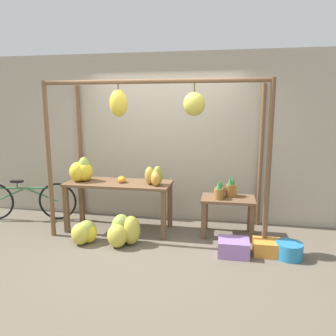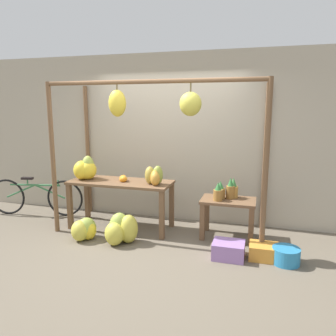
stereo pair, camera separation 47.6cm
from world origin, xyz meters
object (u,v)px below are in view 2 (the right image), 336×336
(banana_pile_ground_right, at_px, (121,230))
(fruit_crate_white, at_px, (229,250))
(banana_pile_on_table, at_px, (86,170))
(fruit_crate_purple, at_px, (264,252))
(blue_bucket, at_px, (286,256))
(parked_bicycle, at_px, (36,197))
(papaya_pile, at_px, (154,176))
(banana_pile_ground_left, at_px, (85,230))
(orange_pile, at_px, (123,179))
(pineapple_cluster, at_px, (226,191))

(banana_pile_ground_right, bearing_deg, fruit_crate_white, -2.08)
(banana_pile_on_table, xyz_separation_m, fruit_crate_purple, (2.80, -0.50, -0.83))
(banana_pile_on_table, distance_m, blue_bucket, 3.22)
(banana_pile_on_table, relative_size, fruit_crate_white, 1.07)
(banana_pile_ground_right, relative_size, parked_bicycle, 0.30)
(banana_pile_ground_right, distance_m, fruit_crate_white, 1.53)
(banana_pile_on_table, xyz_separation_m, blue_bucket, (3.06, -0.56, -0.83))
(papaya_pile, bearing_deg, fruit_crate_white, -24.55)
(fruit_crate_white, distance_m, papaya_pile, 1.52)
(banana_pile_on_table, relative_size, parked_bicycle, 0.25)
(banana_pile_on_table, height_order, banana_pile_ground_left, banana_pile_on_table)
(blue_bucket, relative_size, papaya_pile, 1.06)
(fruit_crate_white, distance_m, parked_bicycle, 3.59)
(fruit_crate_white, xyz_separation_m, fruit_crate_purple, (0.44, 0.10, -0.01))
(orange_pile, bearing_deg, fruit_crate_white, -19.40)
(banana_pile_on_table, distance_m, orange_pile, 0.66)
(pineapple_cluster, height_order, blue_bucket, pineapple_cluster)
(orange_pile, height_order, banana_pile_ground_left, orange_pile)
(banana_pile_ground_right, relative_size, fruit_crate_purple, 1.40)
(parked_bicycle, bearing_deg, papaya_pile, -5.78)
(fruit_crate_white, bearing_deg, banana_pile_ground_left, 179.72)
(parked_bicycle, bearing_deg, orange_pile, -5.50)
(banana_pile_on_table, relative_size, fruit_crate_purple, 1.19)
(pineapple_cluster, distance_m, papaya_pile, 1.09)
(banana_pile_on_table, relative_size, pineapple_cluster, 1.18)
(orange_pile, bearing_deg, blue_bucket, -13.12)
(banana_pile_ground_left, xyz_separation_m, papaya_pile, (0.90, 0.53, 0.74))
(parked_bicycle, bearing_deg, fruit_crate_purple, -9.77)
(orange_pile, bearing_deg, parked_bicycle, 174.50)
(fruit_crate_white, bearing_deg, banana_pile_on_table, 165.73)
(papaya_pile, bearing_deg, pineapple_cluster, 9.30)
(banana_pile_ground_right, xyz_separation_m, fruit_crate_purple, (1.96, 0.04, -0.10))
(banana_pile_ground_left, relative_size, fruit_crate_purple, 1.26)
(parked_bicycle, distance_m, fruit_crate_purple, 4.00)
(fruit_crate_white, bearing_deg, orange_pile, 160.60)
(fruit_crate_white, bearing_deg, papaya_pile, 155.45)
(pineapple_cluster, height_order, fruit_crate_white, pineapple_cluster)
(banana_pile_on_table, distance_m, parked_bicycle, 1.29)
(banana_pile_on_table, height_order, fruit_crate_purple, banana_pile_on_table)
(papaya_pile, bearing_deg, blue_bucket, -14.86)
(banana_pile_ground_right, bearing_deg, fruit_crate_purple, 1.23)
(pineapple_cluster, distance_m, banana_pile_ground_left, 2.15)
(parked_bicycle, distance_m, papaya_pile, 2.39)
(banana_pile_ground_right, bearing_deg, papaya_pile, 55.08)
(parked_bicycle, bearing_deg, fruit_crate_white, -12.49)
(orange_pile, relative_size, banana_pile_ground_left, 0.41)
(banana_pile_on_table, relative_size, papaya_pile, 1.35)
(banana_pile_ground_left, relative_size, fruit_crate_white, 1.14)
(banana_pile_on_table, relative_size, blue_bucket, 1.27)
(banana_pile_ground_right, height_order, fruit_crate_white, banana_pile_ground_right)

